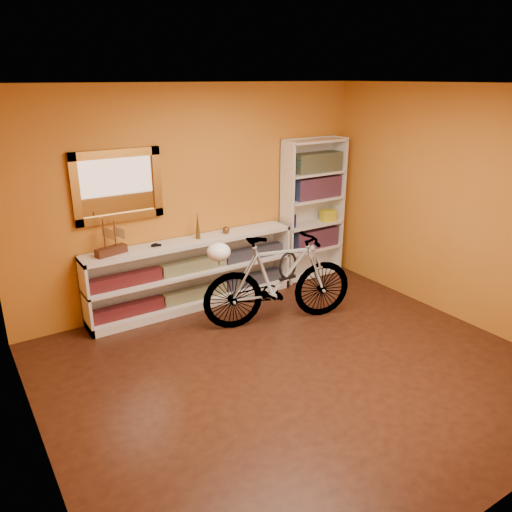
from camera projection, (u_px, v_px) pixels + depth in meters
floor at (295, 370)px, 4.82m from camera, size 4.50×4.00×0.01m
ceiling at (304, 83)px, 3.93m from camera, size 4.50×4.00×0.01m
back_wall at (197, 197)px, 5.96m from camera, size 4.50×0.01×2.60m
left_wall at (21, 300)px, 3.23m from camera, size 0.01×4.00×2.60m
right_wall at (462, 207)px, 5.52m from camera, size 0.01×4.00×2.60m
gilt_mirror at (118, 186)px, 5.36m from camera, size 0.98×0.06×0.78m
wall_socket at (261, 265)px, 6.76m from camera, size 0.09×0.02×0.09m
console_unit at (194, 273)px, 6.02m from camera, size 2.60×0.35×0.85m
cd_row_lower at (195, 293)px, 6.09m from camera, size 2.50×0.13×0.14m
cd_row_upper at (194, 265)px, 5.97m from camera, size 2.50×0.13×0.14m
model_ship at (110, 236)px, 5.32m from camera, size 0.36×0.21×0.41m
toy_car at (156, 246)px, 5.65m from camera, size 0.00×0.00×0.00m
bronze_ornament at (198, 225)px, 5.86m from camera, size 0.06×0.06×0.34m
decorative_orb at (226, 230)px, 6.09m from camera, size 0.09×0.09×0.09m
bookcase at (312, 210)px, 6.79m from camera, size 0.90×0.30×1.90m
book_row_a at (314, 238)px, 6.95m from camera, size 0.70×0.22×0.26m
book_row_b at (316, 187)px, 6.71m from camera, size 0.70×0.22×0.28m
book_row_c at (317, 162)px, 6.60m from camera, size 0.70×0.22×0.25m
travel_mug at (293, 221)px, 6.63m from camera, size 0.08×0.08×0.17m
red_tin at (301, 166)px, 6.50m from camera, size 0.20×0.20×0.20m
yellow_bag at (328, 216)px, 6.92m from camera, size 0.22×0.17×0.16m
bicycle at (279, 279)px, 5.58m from camera, size 0.91×1.83×1.04m
helmet at (219, 252)px, 5.26m from camera, size 0.26×0.25×0.19m
u_lock at (288, 265)px, 5.56m from camera, size 0.24×0.03×0.24m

